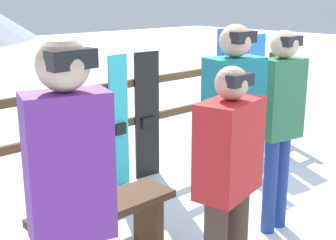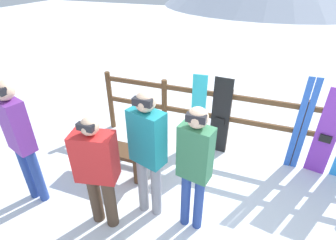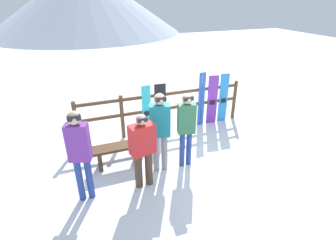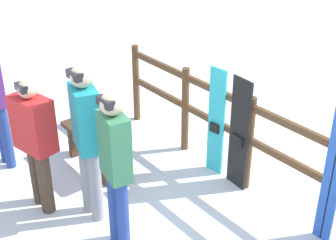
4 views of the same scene
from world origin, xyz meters
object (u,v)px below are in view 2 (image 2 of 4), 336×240
snowboard_cyan (198,113)px  bench (115,155)px  person_teal (148,148)px  person_plaid_green (195,162)px  person_purple (19,135)px  snowboard_purple (326,134)px  snowboard_black_stripe (220,117)px  ski_pair_blue (302,126)px  person_red (97,168)px

snowboard_cyan → bench: bearing=-131.5°
person_teal → person_plaid_green: 0.59m
person_purple → snowboard_purple: size_ratio=1.24×
snowboard_black_stripe → snowboard_purple: bearing=0.0°
person_purple → snowboard_cyan: size_ratio=1.29×
person_plaid_green → ski_pair_blue: 2.12m
person_red → snowboard_purple: bearing=37.3°
person_purple → person_teal: bearing=12.4°
person_plaid_green → person_red: size_ratio=1.09×
snowboard_cyan → snowboard_black_stripe: (0.39, -0.00, -0.00)m
person_purple → person_plaid_green: bearing=8.6°
person_red → snowboard_cyan: size_ratio=1.12×
person_teal → person_plaid_green: size_ratio=1.04×
snowboard_purple → person_purple: bearing=-152.0°
ski_pair_blue → snowboard_purple: (0.36, -0.00, -0.07)m
ski_pair_blue → person_teal: bearing=-137.7°
snowboard_black_stripe → ski_pair_blue: 1.25m
person_plaid_green → ski_pair_blue: size_ratio=1.08×
person_teal → person_red: size_ratio=1.13×
person_plaid_green → person_red: 1.13m
bench → snowboard_cyan: bearing=48.5°
person_plaid_green → snowboard_purple: 2.35m
person_red → ski_pair_blue: size_ratio=0.99×
person_red → snowboard_cyan: 2.16m
snowboard_cyan → person_plaid_green: bearing=-77.1°
person_teal → ski_pair_blue: person_teal is taller
person_teal → snowboard_black_stripe: (0.59, 1.67, -0.35)m
bench → person_purple: (-0.79, -0.87, 0.74)m
person_purple → snowboard_black_stripe: 3.01m
person_teal → ski_pair_blue: (1.84, 1.67, -0.26)m
ski_pair_blue → snowboard_cyan: bearing=-179.9°
snowboard_cyan → person_purple: bearing=-131.8°
person_plaid_green → person_red: person_plaid_green is taller
snowboard_purple → person_teal: bearing=-142.8°
bench → snowboard_purple: bearing=20.9°
person_plaid_green → ski_pair_blue: bearing=53.6°
person_red → snowboard_purple: size_ratio=1.08×
snowboard_cyan → ski_pair_blue: size_ratio=0.89×
ski_pair_blue → person_red: bearing=-138.6°
person_teal → snowboard_purple: 2.77m
snowboard_black_stripe → ski_pair_blue: ski_pair_blue is taller
person_red → snowboard_black_stripe: 2.31m
person_teal → person_purple: bearing=-167.6°
bench → person_purple: bearing=-132.2°
person_teal → snowboard_black_stripe: 1.80m
ski_pair_blue → snowboard_purple: ski_pair_blue is taller
person_teal → person_plaid_green: person_teal is taller
person_red → person_teal: bearing=37.5°
person_purple → person_teal: (1.61, 0.35, -0.03)m
ski_pair_blue → bench: bearing=-156.5°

